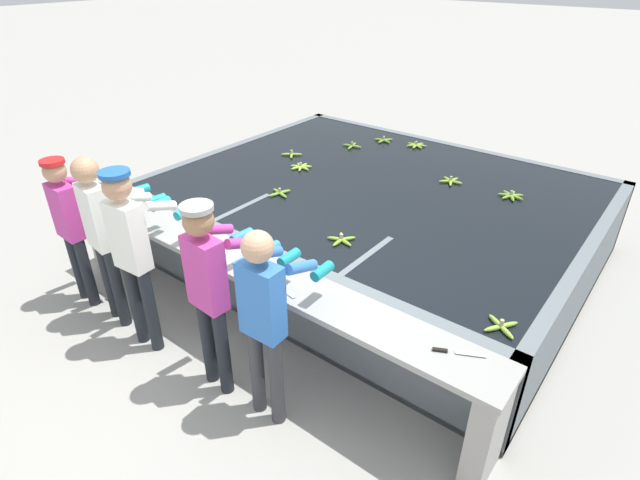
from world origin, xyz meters
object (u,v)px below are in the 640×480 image
object	(u,v)px
banana_bunch_floating_0	(352,146)
banana_bunch_ledge_0	(197,243)
worker_4	(266,312)
banana_bunch_floating_2	(301,167)
worker_0	(72,219)
banana_bunch_floating_5	(416,145)
knife_1	(451,351)
worker_1	(103,227)
banana_bunch_floating_4	(292,154)
banana_bunch_floating_6	(511,196)
banana_bunch_floating_1	(451,181)
banana_bunch_floating_8	(501,326)
worker_3	(210,282)
banana_bunch_floating_9	(342,240)
banana_bunch_floating_7	(280,193)
knife_0	(277,284)
banana_bunch_floating_3	(384,140)
worker_2	(133,244)

from	to	relation	value
banana_bunch_floating_0	banana_bunch_ledge_0	distance (m)	3.10
banana_bunch_floating_0	worker_4	bearing A→B (deg)	-64.23
banana_bunch_floating_2	banana_bunch_ledge_0	bearing A→B (deg)	-76.95
worker_0	banana_bunch_floating_2	distance (m)	2.65
banana_bunch_floating_5	knife_1	world-z (taller)	banana_bunch_floating_5
worker_1	banana_bunch_floating_5	xyz separation A→B (m)	(1.00, 4.11, -0.12)
worker_0	banana_bunch_floating_4	bearing A→B (deg)	81.21
banana_bunch_floating_0	banana_bunch_floating_5	world-z (taller)	same
banana_bunch_floating_2	banana_bunch_floating_6	bearing A→B (deg)	18.01
banana_bunch_floating_1	banana_bunch_floating_8	xyz separation A→B (m)	(1.43, -2.21, 0.00)
worker_3	banana_bunch_floating_1	distance (m)	3.25
banana_bunch_floating_5	banana_bunch_floating_6	distance (m)	1.83
banana_bunch_floating_9	banana_bunch_floating_6	bearing A→B (deg)	65.31
banana_bunch_floating_8	banana_bunch_floating_9	distance (m)	1.65
banana_bunch_floating_7	knife_0	bearing A→B (deg)	-48.51
banana_bunch_ledge_0	banana_bunch_floating_9	bearing A→B (deg)	41.02
banana_bunch_floating_3	worker_3	bearing A→B (deg)	-76.99
worker_3	banana_bunch_ledge_0	world-z (taller)	worker_3
banana_bunch_floating_7	banana_bunch_floating_1	bearing A→B (deg)	47.84
banana_bunch_floating_5	worker_2	bearing A→B (deg)	-96.24
worker_3	banana_bunch_floating_4	bearing A→B (deg)	119.76
worker_0	worker_4	xyz separation A→B (m)	(2.55, 0.07, 0.05)
worker_4	knife_1	size ratio (longest dim) A/B	5.14
banana_bunch_floating_7	worker_2	bearing A→B (deg)	-91.39
banana_bunch_floating_5	worker_0	bearing A→B (deg)	-110.57
worker_0	banana_bunch_floating_0	world-z (taller)	worker_0
worker_3	knife_0	distance (m)	0.53
banana_bunch_floating_3	banana_bunch_floating_7	bearing A→B (deg)	-88.54
worker_0	worker_2	distance (m)	1.10
banana_bunch_floating_4	knife_0	bearing A→B (deg)	-51.24
knife_0	banana_bunch_floating_7	bearing A→B (deg)	131.49
worker_0	knife_0	bearing A→B (deg)	11.27
worker_3	banana_bunch_floating_4	world-z (taller)	worker_3
worker_3	banana_bunch_floating_4	xyz separation A→B (m)	(-1.57, 2.75, -0.12)
banana_bunch_ledge_0	knife_0	distance (m)	1.01
banana_bunch_floating_0	banana_bunch_floating_7	world-z (taller)	same
worker_0	knife_0	xyz separation A→B (m)	(2.30, 0.46, -0.04)
worker_2	knife_1	distance (m)	2.72
worker_3	banana_bunch_floating_8	xyz separation A→B (m)	(1.90, 1.01, -0.12)
banana_bunch_floating_1	banana_bunch_ledge_0	xyz separation A→B (m)	(-1.19, -2.77, 0.00)
banana_bunch_floating_7	banana_bunch_floating_6	bearing A→B (deg)	36.57
banana_bunch_floating_1	banana_bunch_floating_8	world-z (taller)	same
knife_1	banana_bunch_floating_9	bearing A→B (deg)	152.36
worker_1	banana_bunch_floating_2	distance (m)	2.52
worker_4	banana_bunch_floating_4	size ratio (longest dim) A/B	6.81
banana_bunch_floating_4	knife_0	world-z (taller)	banana_bunch_floating_4
worker_1	banana_bunch_floating_6	distance (m)	4.19
banana_bunch_floating_2	banana_bunch_ledge_0	distance (m)	2.09
banana_bunch_floating_0	knife_1	world-z (taller)	banana_bunch_floating_0
worker_2	banana_bunch_floating_7	world-z (taller)	worker_2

